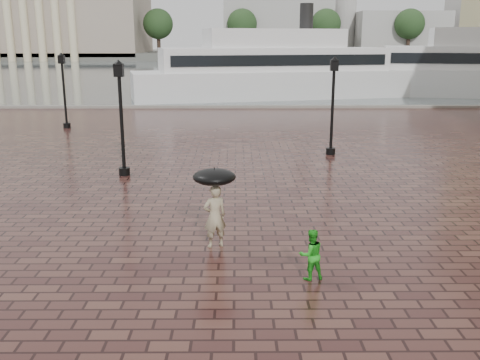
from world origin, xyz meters
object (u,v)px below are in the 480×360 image
at_px(street_lamps, 165,102).
at_px(adult_pedestrian, 215,216).
at_px(ferry_near, 273,70).
at_px(child_pedestrian, 311,254).

relative_size(street_lamps, adult_pedestrian, 9.21).
xyz_separation_m(street_lamps, ferry_near, (6.97, 24.59, 0.25)).
height_order(adult_pedestrian, child_pedestrian, adult_pedestrian).
xyz_separation_m(street_lamps, adult_pedestrian, (2.96, -13.08, -1.49)).
distance_m(adult_pedestrian, ferry_near, 37.93).
xyz_separation_m(adult_pedestrian, child_pedestrian, (2.24, -1.98, -0.24)).
height_order(child_pedestrian, ferry_near, ferry_near).
bearing_deg(adult_pedestrian, ferry_near, -117.60).
height_order(adult_pedestrian, ferry_near, ferry_near).
bearing_deg(child_pedestrian, ferry_near, -108.84).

